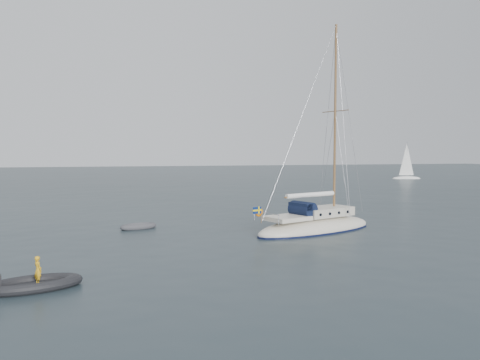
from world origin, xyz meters
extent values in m
plane|color=black|center=(0.00, 0.00, 0.00)|extent=(300.00, 300.00, 0.00)
ellipsoid|color=white|center=(3.94, -1.36, 0.17)|extent=(10.08, 3.14, 1.68)
cube|color=beige|center=(4.73, -1.36, 1.32)|extent=(4.03, 2.13, 0.62)
cube|color=white|center=(1.25, -1.36, 1.14)|extent=(2.69, 2.13, 0.28)
cylinder|color=black|center=(2.65, -1.36, 1.63)|extent=(1.08, 1.85, 1.08)
cube|color=black|center=(2.43, -1.36, 1.85)|extent=(0.50, 1.85, 0.45)
cylinder|color=brown|center=(5.74, -1.36, 7.73)|extent=(0.17, 0.17, 13.45)
cylinder|color=brown|center=(5.74, -1.36, 8.40)|extent=(0.06, 2.47, 0.06)
cylinder|color=brown|center=(3.38, -1.36, 2.52)|extent=(4.71, 0.11, 0.11)
cylinder|color=white|center=(3.38, -1.36, 2.58)|extent=(4.38, 0.31, 0.31)
cylinder|color=#9A9AA1|center=(-0.54, -1.36, 1.62)|extent=(0.04, 2.47, 0.04)
torus|color=#FF7700|center=(-0.60, -0.68, 1.62)|extent=(0.61, 0.11, 0.61)
cylinder|color=brown|center=(-0.93, -1.36, 1.51)|extent=(0.03, 0.03, 1.01)
cube|color=navy|center=(-1.27, -1.36, 1.85)|extent=(0.67, 0.02, 0.43)
cube|color=yellow|center=(-1.27, -1.36, 1.85)|extent=(0.69, 0.03, 0.10)
cube|color=yellow|center=(-1.14, -1.36, 1.85)|extent=(0.10, 0.03, 0.45)
cylinder|color=black|center=(3.27, -0.28, 1.32)|extent=(0.20, 0.07, 0.20)
cylinder|color=black|center=(3.27, -2.43, 1.32)|extent=(0.20, 0.07, 0.20)
cylinder|color=black|center=(4.17, -0.28, 1.32)|extent=(0.20, 0.07, 0.20)
cylinder|color=black|center=(4.17, -2.43, 1.32)|extent=(0.20, 0.07, 0.20)
cylinder|color=black|center=(5.06, -0.28, 1.32)|extent=(0.20, 0.07, 0.20)
cylinder|color=black|center=(5.06, -2.43, 1.32)|extent=(0.20, 0.07, 0.20)
cylinder|color=black|center=(5.96, -0.28, 1.32)|extent=(0.20, 0.07, 0.20)
cylinder|color=black|center=(5.96, -2.43, 1.32)|extent=(0.20, 0.07, 0.20)
cube|color=#505156|center=(-7.93, 2.99, 0.12)|extent=(1.66, 0.68, 0.10)
cube|color=black|center=(-12.88, -11.00, 0.14)|extent=(2.40, 1.00, 0.12)
imported|color=yellow|center=(-12.68, -11.00, 0.76)|extent=(0.39, 0.49, 1.16)
ellipsoid|color=white|center=(48.25, 51.42, 0.05)|extent=(6.02, 2.01, 1.00)
cylinder|color=#9A9AA1|center=(48.25, 51.42, 4.01)|extent=(0.10, 0.10, 7.02)
cone|color=white|center=(48.20, 51.42, 4.01)|extent=(3.21, 3.21, 6.52)
camera|label=1|loc=(-9.78, -31.06, 5.54)|focal=35.00mm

